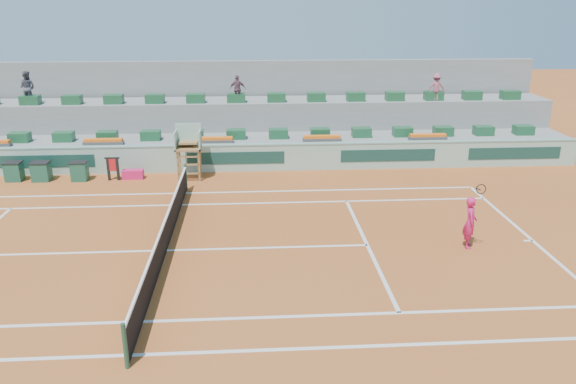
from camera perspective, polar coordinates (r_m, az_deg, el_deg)
The scene contains 20 objects.
ground at distance 18.17m, azimuth -12.24°, elevation -5.83°, with size 90.00×90.00×0.00m, color #9C4A1E.
seating_tier_lower at distance 28.01m, azimuth -9.30°, elevation 4.56°, with size 36.00×4.00×1.20m, color gray.
seating_tier_upper at distance 29.40m, azimuth -9.09°, elevation 6.66°, with size 36.00×2.40×2.60m, color gray.
stadium_back_wall at distance 30.79m, azimuth -8.92°, elevation 8.94°, with size 36.00×0.40×4.40m, color gray.
player_bag at distance 25.56m, azimuth -15.47°, elevation 1.75°, with size 0.90×0.40×0.40m, color #DA1C61.
spectator_left at distance 30.43m, azimuth -24.96°, elevation 9.59°, with size 0.78×0.61×1.60m, color #484954.
spectator_mid at distance 28.15m, azimuth -5.14°, elevation 10.38°, with size 0.79×0.33×1.36m, color #6E4957.
spectator_right at distance 29.59m, azimuth 14.82°, elevation 10.27°, with size 0.89×0.51×1.37m, color #A15061.
court_lines at distance 18.17m, azimuth -12.24°, elevation -5.82°, with size 23.89×11.09×0.01m.
tennis_net at distance 17.96m, azimuth -12.36°, elevation -4.31°, with size 0.10×11.97×1.10m.
advertising_hoarding at distance 25.88m, azimuth -9.69°, elevation 3.40°, with size 36.00×0.34×1.26m.
umpire_chair at distance 24.69m, azimuth -10.08°, elevation 4.80°, with size 1.10×0.90×2.40m.
seat_row_lower at distance 26.95m, azimuth -9.56°, elevation 5.76°, with size 32.90×0.60×0.44m.
seat_row_upper at distance 28.53m, azimuth -9.35°, elevation 9.38°, with size 32.90×0.60×0.44m.
flower_planters at distance 26.40m, azimuth -12.97°, elevation 5.07°, with size 26.80×0.36×0.28m.
drink_cooler_a at distance 25.96m, azimuth -20.42°, elevation 2.01°, with size 0.70×0.60×0.84m.
drink_cooler_b at distance 26.56m, azimuth -23.78°, elevation 1.95°, with size 0.77×0.67×0.84m.
drink_cooler_c at distance 27.04m, azimuth -26.08°, elevation 1.90°, with size 0.72×0.62×0.84m.
towel_rack at distance 25.45m, azimuth -17.37°, elevation 2.45°, with size 0.63×0.11×1.03m.
tennis_player at distance 18.61m, azimuth 18.02°, elevation -2.92°, with size 0.55×0.91×2.28m.
Camera 1 is at (2.81, -16.29, 7.54)m, focal length 35.00 mm.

